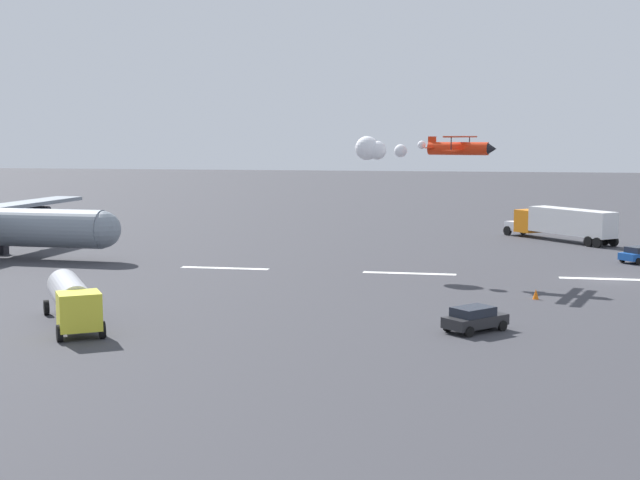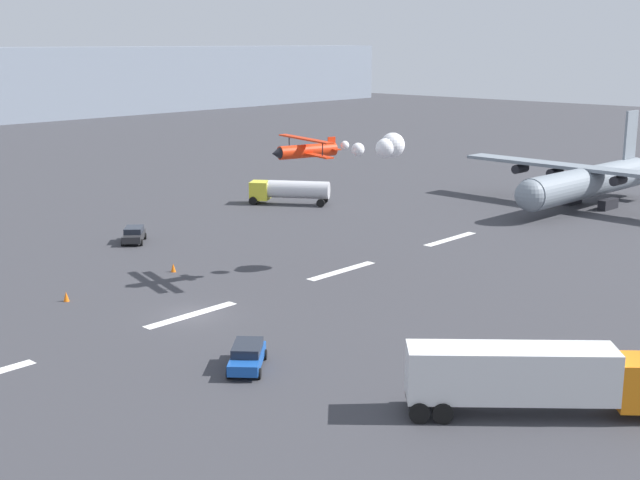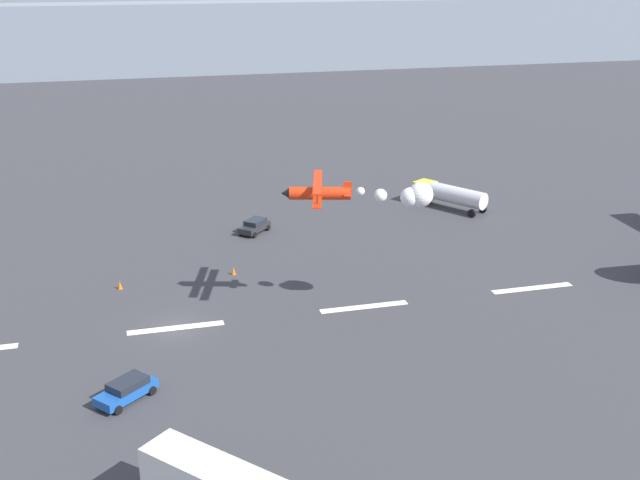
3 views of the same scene
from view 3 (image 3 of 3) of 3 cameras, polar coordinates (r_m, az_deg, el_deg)
The scene contains 11 objects.
ground_plane at distance 67.16m, azimuth -10.38°, elevation -6.27°, with size 440.00×440.00×0.00m, color #38383D.
runway_stripe_3 at distance 67.16m, azimuth -10.38°, elevation -6.27°, with size 8.00×0.90×0.01m, color white.
runway_stripe_4 at distance 69.94m, azimuth 3.21°, elevation -4.85°, with size 8.00×0.90×0.01m, color white.
runway_stripe_5 at distance 76.25m, azimuth 15.10°, elevation -3.38°, with size 8.00×0.90×0.01m, color white.
mountain_ridge_distant at distance 214.66m, azimuth -14.11°, elevation 13.90°, with size 396.00×16.00×17.86m, color gray.
stunt_biplane_red at distance 65.36m, azimuth 4.35°, elevation 3.31°, with size 12.26×7.29×2.10m.
fuel_tanker_truck at distance 97.64m, azimuth 9.29°, elevation 3.28°, with size 7.30×9.37×2.90m.
followme_car_yellow at distance 57.36m, azimuth -13.80°, elevation -10.47°, with size 4.58×4.24×1.52m.
airport_staff_sedan at distance 88.27m, azimuth -4.74°, elevation 1.04°, with size 4.08×4.18×1.52m.
traffic_cone_near at distance 75.69m, azimuth -14.28°, elevation -3.18°, with size 0.44×0.44×0.75m, color orange.
traffic_cone_far at distance 77.05m, azimuth -6.28°, elevation -2.23°, with size 0.44×0.44×0.75m, color orange.
Camera 3 is at (-3.35, -60.36, 29.26)m, focal length 44.24 mm.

